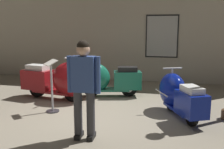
{
  "coord_description": "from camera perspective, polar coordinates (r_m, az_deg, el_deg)",
  "views": [
    {
      "loc": [
        1.57,
        -4.78,
        1.76
      ],
      "look_at": [
        0.16,
        1.15,
        0.67
      ],
      "focal_mm": 40.73,
      "sensor_mm": 36.0,
      "label": 1
    }
  ],
  "objects": [
    {
      "name": "scooter_1",
      "position": [
        6.66,
        -1.86,
        -1.01
      ],
      "size": [
        1.75,
        0.88,
        1.03
      ],
      "rotation": [
        0.0,
        0.0,
        -2.89
      ],
      "color": "black",
      "rests_on": "ground"
    },
    {
      "name": "scooter_0",
      "position": [
        6.45,
        -11.64,
        -1.24
      ],
      "size": [
        1.89,
        0.81,
        1.12
      ],
      "rotation": [
        0.0,
        0.0,
        -0.17
      ],
      "color": "black",
      "rests_on": "ground"
    },
    {
      "name": "ground_plane",
      "position": [
        5.33,
        -4.56,
        -9.13
      ],
      "size": [
        60.0,
        60.0,
        0.0
      ],
      "primitive_type": "plane",
      "color": "gray"
    },
    {
      "name": "info_stanchion",
      "position": [
        5.57,
        -13.34,
        -3.49
      ],
      "size": [
        0.39,
        0.38,
        1.13
      ],
      "color": "#333338",
      "rests_on": "ground"
    },
    {
      "name": "visitor_0",
      "position": [
        4.01,
        -6.35,
        -1.96
      ],
      "size": [
        0.54,
        0.26,
        1.59
      ],
      "rotation": [
        0.0,
        0.0,
        1.62
      ],
      "color": "black",
      "rests_on": "ground"
    },
    {
      "name": "showroom_back_wall",
      "position": [
        8.79,
        4.2,
        11.03
      ],
      "size": [
        18.0,
        0.63,
        3.8
      ],
      "color": "#BCB29E",
      "rests_on": "ground"
    },
    {
      "name": "scooter_2",
      "position": [
        5.41,
        14.45,
        -4.34
      ],
      "size": [
        1.06,
        1.6,
        0.95
      ],
      "rotation": [
        0.0,
        0.0,
        2.0
      ],
      "color": "black",
      "rests_on": "ground"
    }
  ]
}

